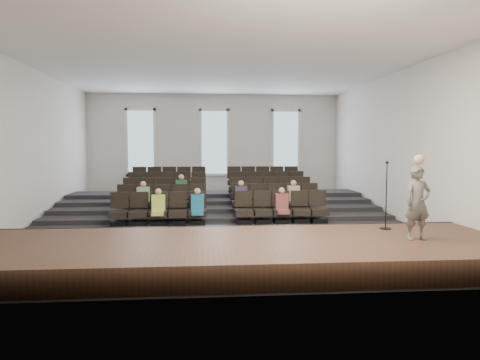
# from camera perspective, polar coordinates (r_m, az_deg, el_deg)

# --- Properties ---
(ground) EXTENTS (14.00, 14.00, 0.00)m
(ground) POSITION_cam_1_polar(r_m,az_deg,el_deg) (14.04, -2.66, -5.68)
(ground) COLOR black
(ground) RESTS_ON ground
(ceiling) EXTENTS (12.00, 14.00, 0.02)m
(ceiling) POSITION_cam_1_polar(r_m,az_deg,el_deg) (14.06, -2.73, 14.85)
(ceiling) COLOR white
(ceiling) RESTS_ON ground
(wall_back) EXTENTS (12.00, 0.04, 5.00)m
(wall_back) POSITION_cam_1_polar(r_m,az_deg,el_deg) (20.84, -3.45, 4.47)
(wall_back) COLOR silver
(wall_back) RESTS_ON ground
(wall_front) EXTENTS (12.00, 0.04, 5.00)m
(wall_front) POSITION_cam_1_polar(r_m,az_deg,el_deg) (6.82, -0.39, 4.87)
(wall_front) COLOR silver
(wall_front) RESTS_ON ground
(wall_left) EXTENTS (0.04, 14.00, 5.00)m
(wall_left) POSITION_cam_1_polar(r_m,az_deg,el_deg) (14.86, -26.63, 4.10)
(wall_left) COLOR silver
(wall_left) RESTS_ON ground
(wall_right) EXTENTS (0.04, 14.00, 5.00)m
(wall_right) POSITION_cam_1_polar(r_m,az_deg,el_deg) (15.29, 20.53, 4.28)
(wall_right) COLOR silver
(wall_right) RESTS_ON ground
(stage) EXTENTS (11.80, 3.60, 0.50)m
(stage) POSITION_cam_1_polar(r_m,az_deg,el_deg) (9.00, -1.36, -9.73)
(stage) COLOR #422C1C
(stage) RESTS_ON ground
(stage_lip) EXTENTS (11.80, 0.06, 0.52)m
(stage_lip) POSITION_cam_1_polar(r_m,az_deg,el_deg) (10.72, -1.96, -7.44)
(stage_lip) COLOR black
(stage_lip) RESTS_ON ground
(risers) EXTENTS (11.80, 4.80, 0.60)m
(risers) POSITION_cam_1_polar(r_m,az_deg,el_deg) (17.14, -3.08, -3.21)
(risers) COLOR black
(risers) RESTS_ON ground
(seating_rows) EXTENTS (6.80, 4.70, 1.67)m
(seating_rows) POSITION_cam_1_polar(r_m,az_deg,el_deg) (15.47, -2.90, -2.21)
(seating_rows) COLOR black
(seating_rows) RESTS_ON ground
(windows) EXTENTS (8.44, 0.10, 3.24)m
(windows) POSITION_cam_1_polar(r_m,az_deg,el_deg) (20.78, -3.45, 5.03)
(windows) COLOR white
(windows) RESTS_ON wall_back
(audience) EXTENTS (5.45, 2.64, 1.10)m
(audience) POSITION_cam_1_polar(r_m,az_deg,el_deg) (14.07, -3.47, -2.43)
(audience) COLOR #BBD153
(audience) RESTS_ON seating_rows
(speaker) EXTENTS (0.59, 0.42, 1.55)m
(speaker) POSITION_cam_1_polar(r_m,az_deg,el_deg) (9.75, 22.62, -2.85)
(speaker) COLOR #575653
(speaker) RESTS_ON stage
(mic_stand) EXTENTS (0.27, 0.27, 1.62)m
(mic_stand) POSITION_cam_1_polar(r_m,az_deg,el_deg) (10.78, 18.88, -3.66)
(mic_stand) COLOR black
(mic_stand) RESTS_ON stage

